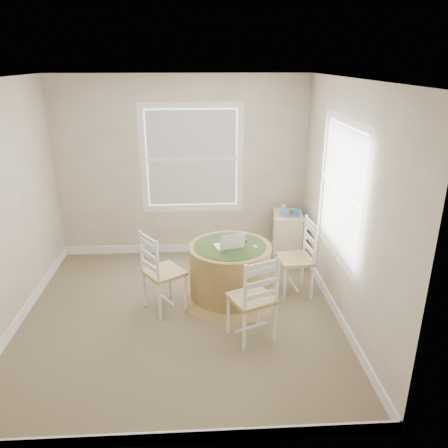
{
  "coord_description": "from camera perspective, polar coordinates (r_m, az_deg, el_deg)",
  "views": [
    {
      "loc": [
        0.25,
        -4.35,
        2.78
      ],
      "look_at": [
        0.53,
        0.45,
        0.95
      ],
      "focal_mm": 35.0,
      "sensor_mm": 36.0,
      "label": 1
    }
  ],
  "objects": [
    {
      "name": "tissue_box",
      "position": [
        6.15,
        8.0,
        1.46
      ],
      "size": [
        0.13,
        0.13,
        0.1
      ],
      "primitive_type": "cube",
      "rotation": [
        0.0,
        0.0,
        -0.1
      ],
      "color": "#517AB9",
      "rests_on": "corner_chest"
    },
    {
      "name": "box_blue",
      "position": [
        6.17,
        9.32,
        1.53
      ],
      "size": [
        0.09,
        0.09,
        0.12
      ],
      "primitive_type": "cube",
      "rotation": [
        0.0,
        0.0,
        -0.1
      ],
      "color": "#3663A3",
      "rests_on": "corner_chest"
    },
    {
      "name": "room",
      "position": [
        4.75,
        -4.15,
        2.59
      ],
      "size": [
        3.64,
        3.64,
        2.64
      ],
      "color": "#7C6D4F",
      "rests_on": "ground"
    },
    {
      "name": "corner_chest",
      "position": [
        6.39,
        8.21,
        -1.68
      ],
      "size": [
        0.45,
        0.57,
        0.71
      ],
      "rotation": [
        0.0,
        0.0,
        -0.1
      ],
      "color": "beige",
      "rests_on": "ground"
    },
    {
      "name": "round_table",
      "position": [
        5.31,
        0.79,
        -6.01
      ],
      "size": [
        1.17,
        1.17,
        0.71
      ],
      "rotation": [
        0.0,
        0.0,
        0.27
      ],
      "color": "#A37C49",
      "rests_on": "ground"
    },
    {
      "name": "mouse",
      "position": [
        5.17,
        2.19,
        -2.79
      ],
      "size": [
        0.08,
        0.1,
        0.03
      ],
      "primitive_type": "ellipsoid",
      "rotation": [
        0.0,
        0.0,
        0.27
      ],
      "color": "white",
      "rests_on": "round_table"
    },
    {
      "name": "chair_near",
      "position": [
        4.56,
        3.67,
        -9.61
      ],
      "size": [
        0.54,
        0.53,
        0.95
      ],
      "primitive_type": null,
      "rotation": [
        0.0,
        0.0,
        3.55
      ],
      "color": "white",
      "rests_on": "ground"
    },
    {
      "name": "phone",
      "position": [
        5.15,
        4.1,
        -2.99
      ],
      "size": [
        0.07,
        0.1,
        0.02
      ],
      "primitive_type": "cube",
      "rotation": [
        0.0,
        0.0,
        0.27
      ],
      "color": "#B7BABF",
      "rests_on": "round_table"
    },
    {
      "name": "keys",
      "position": [
        5.27,
        2.63,
        -2.34
      ],
      "size": [
        0.07,
        0.06,
        0.02
      ],
      "primitive_type": "cube",
      "rotation": [
        0.0,
        0.0,
        0.27
      ],
      "color": "black",
      "rests_on": "round_table"
    },
    {
      "name": "cup_cream",
      "position": [
        6.36,
        7.86,
        2.06
      ],
      "size": [
        0.07,
        0.07,
        0.09
      ],
      "primitive_type": "cylinder",
      "color": "beige",
      "rests_on": "corner_chest"
    },
    {
      "name": "chair_left",
      "position": [
        5.11,
        -7.86,
        -6.2
      ],
      "size": [
        0.57,
        0.57,
        0.95
      ],
      "primitive_type": null,
      "rotation": [
        0.0,
        0.0,
        2.17
      ],
      "color": "white",
      "rests_on": "ground"
    },
    {
      "name": "laptop",
      "position": [
        5.12,
        0.73,
        -2.75
      ],
      "size": [
        0.37,
        0.35,
        0.22
      ],
      "rotation": [
        0.0,
        0.0,
        3.44
      ],
      "color": "white",
      "rests_on": "round_table"
    },
    {
      "name": "chair_right",
      "position": [
        5.45,
        9.26,
        -4.51
      ],
      "size": [
        0.44,
        0.46,
        0.95
      ],
      "primitive_type": null,
      "rotation": [
        0.0,
        0.0,
        -1.47
      ],
      "color": "white",
      "rests_on": "ground"
    },
    {
      "name": "box_yellow",
      "position": [
        6.3,
        8.84,
        1.68
      ],
      "size": [
        0.16,
        0.11,
        0.06
      ],
      "primitive_type": "cube",
      "rotation": [
        0.0,
        0.0,
        -0.1
      ],
      "color": "gold",
      "rests_on": "corner_chest"
    }
  ]
}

